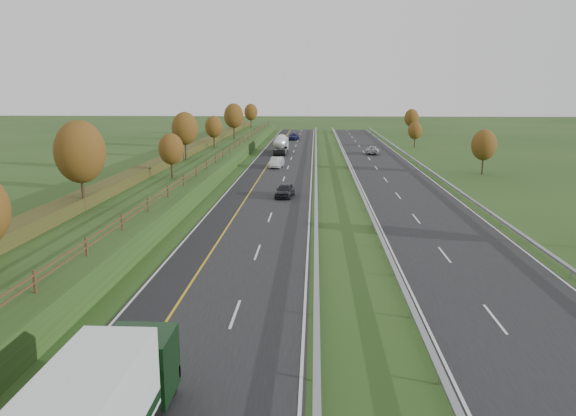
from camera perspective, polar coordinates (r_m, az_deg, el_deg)
name	(u,v)px	position (r m, az deg, el deg)	size (l,w,h in m)	color
ground	(334,184)	(73.69, 4.65, 2.41)	(400.00, 400.00, 0.00)	#234117
near_carriageway	(275,178)	(78.78, -1.29, 3.07)	(10.50, 200.00, 0.04)	black
far_carriageway	(394,179)	(79.35, 10.69, 2.93)	(10.50, 200.00, 0.04)	black
hard_shoulder	(249,178)	(79.13, -4.01, 3.09)	(3.00, 200.00, 0.04)	black
lane_markings	(321,178)	(78.47, 3.37, 3.04)	(26.75, 200.00, 0.01)	silver
embankment_left	(183,170)	(80.60, -10.58, 3.78)	(12.00, 200.00, 2.00)	#234117
hedge_left	(169,159)	(80.89, -12.00, 4.86)	(2.20, 180.00, 1.10)	#343A18
fence_left	(214,159)	(79.07, -7.50, 4.99)	(0.12, 189.06, 1.20)	#422B19
median_barrier_near	(316,174)	(78.50, 2.86, 3.47)	(0.32, 200.00, 0.71)	gray
median_barrier_far	(353,174)	(78.67, 6.59, 3.42)	(0.32, 200.00, 0.71)	gray
outer_barrier_far	(436,175)	(80.27, 14.82, 3.28)	(0.32, 200.00, 0.71)	gray
trees_left	(179,134)	(76.70, -11.04, 7.40)	(6.64, 164.30, 7.66)	#2D2116
trees_far	(445,133)	(109.87, 15.65, 7.35)	(8.45, 118.60, 7.12)	#2D2116
road_tanker	(281,144)	(109.88, -0.74, 6.53)	(2.40, 11.22, 3.46)	silver
car_dark_near	(285,190)	(64.26, -0.33, 1.80)	(1.84, 4.56, 1.56)	black
car_silver_mid	(277,162)	(89.35, -1.18, 4.66)	(1.75, 5.01, 1.65)	#B9BABE
car_small_far	(294,137)	(140.26, 0.59, 7.27)	(2.27, 5.58, 1.62)	#12143A
car_oncoming	(372,150)	(109.87, 8.58, 5.84)	(2.48, 5.39, 1.50)	#ABAAAF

